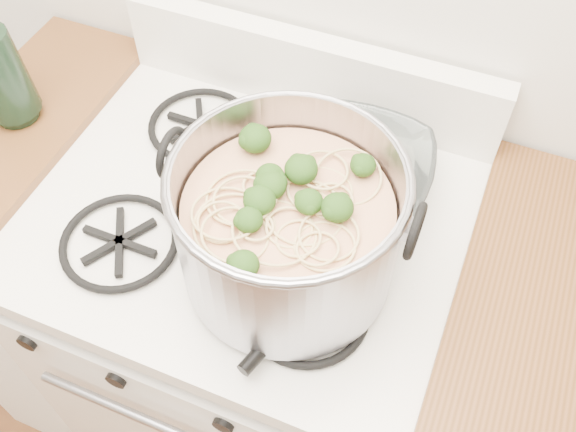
{
  "coord_description": "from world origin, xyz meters",
  "views": [
    {
      "loc": [
        0.33,
        0.65,
        1.81
      ],
      "look_at": [
        0.12,
        1.17,
        1.06
      ],
      "focal_mm": 40.0,
      "sensor_mm": 36.0,
      "label": 1
    }
  ],
  "objects_px": {
    "spatula": "(346,256)",
    "glass_bowl": "(349,179)",
    "stock_pot": "(288,228)",
    "gas_range": "(257,331)"
  },
  "relations": [
    {
      "from": "gas_range",
      "to": "spatula",
      "type": "distance_m",
      "value": 0.54
    },
    {
      "from": "gas_range",
      "to": "stock_pot",
      "type": "xyz_separation_m",
      "value": [
        0.12,
        -0.09,
        0.59
      ]
    },
    {
      "from": "glass_bowl",
      "to": "stock_pot",
      "type": "bearing_deg",
      "value": -99.94
    },
    {
      "from": "stock_pot",
      "to": "spatula",
      "type": "xyz_separation_m",
      "value": [
        0.08,
        0.05,
        -0.09
      ]
    },
    {
      "from": "spatula",
      "to": "stock_pot",
      "type": "bearing_deg",
      "value": -134.53
    },
    {
      "from": "spatula",
      "to": "glass_bowl",
      "type": "distance_m",
      "value": 0.16
    },
    {
      "from": "gas_range",
      "to": "glass_bowl",
      "type": "xyz_separation_m",
      "value": [
        0.15,
        0.11,
        0.5
      ]
    },
    {
      "from": "stock_pot",
      "to": "glass_bowl",
      "type": "relative_size",
      "value": 3.33
    },
    {
      "from": "glass_bowl",
      "to": "gas_range",
      "type": "bearing_deg",
      "value": -143.12
    },
    {
      "from": "gas_range",
      "to": "spatula",
      "type": "relative_size",
      "value": 2.98
    }
  ]
}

